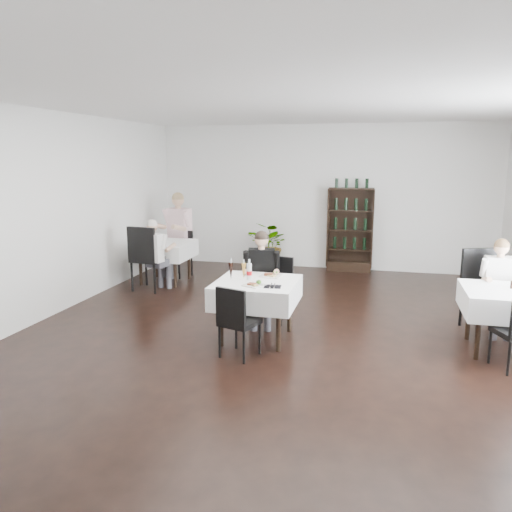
{
  "coord_description": "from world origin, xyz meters",
  "views": [
    {
      "loc": [
        1.2,
        -5.99,
        2.32
      ],
      "look_at": [
        -0.36,
        0.2,
        1.06
      ],
      "focal_mm": 35.0,
      "sensor_mm": 36.0,
      "label": 1
    }
  ],
  "objects_px": {
    "main_table": "(257,292)",
    "diner_main": "(261,271)",
    "wine_shelf": "(350,231)"
  },
  "relations": [
    {
      "from": "wine_shelf",
      "to": "main_table",
      "type": "distance_m",
      "value": 4.41
    },
    {
      "from": "main_table",
      "to": "diner_main",
      "type": "relative_size",
      "value": 0.77
    },
    {
      "from": "wine_shelf",
      "to": "diner_main",
      "type": "xyz_separation_m",
      "value": [
        -0.97,
        -3.76,
        -0.08
      ]
    },
    {
      "from": "main_table",
      "to": "diner_main",
      "type": "distance_m",
      "value": 0.58
    },
    {
      "from": "main_table",
      "to": "diner_main",
      "type": "xyz_separation_m",
      "value": [
        -0.07,
        0.56,
        0.15
      ]
    },
    {
      "from": "diner_main",
      "to": "main_table",
      "type": "bearing_deg",
      "value": -82.76
    },
    {
      "from": "wine_shelf",
      "to": "main_table",
      "type": "relative_size",
      "value": 1.7
    },
    {
      "from": "wine_shelf",
      "to": "diner_main",
      "type": "distance_m",
      "value": 3.88
    },
    {
      "from": "main_table",
      "to": "diner_main",
      "type": "bearing_deg",
      "value": 97.24
    },
    {
      "from": "main_table",
      "to": "wine_shelf",
      "type": "bearing_deg",
      "value": 78.22
    }
  ]
}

